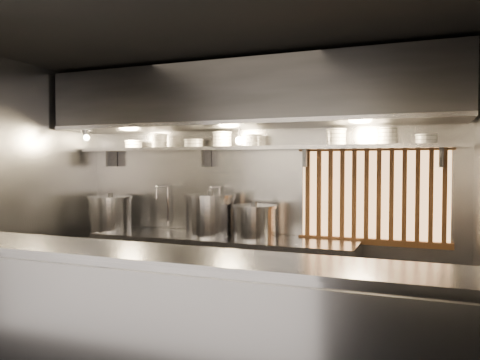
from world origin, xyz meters
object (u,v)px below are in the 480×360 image
Objects in this scene: pendant_bulb at (239,140)px; stock_pot_right at (254,222)px; stock_pot_mid at (210,215)px; stock_pot_left at (111,213)px; heat_lamp at (86,133)px.

pendant_bulb is 0.37× the size of stock_pot_right.
stock_pot_mid is at bearing 175.42° from stock_pot_right.
stock_pot_left is 1.85m from stock_pot_right.
stock_pot_mid is (-0.34, -0.03, -0.83)m from pendant_bulb.
pendant_bulb is at bearing 159.52° from stock_pot_right.
heat_lamp is at bearing -119.98° from stock_pot_left.
stock_pot_left is at bearing -176.77° from pendant_bulb.
heat_lamp is 0.59× the size of stock_pot_left.
heat_lamp reaches higher than stock_pot_left.
heat_lamp is at bearing -167.74° from stock_pot_mid.
stock_pot_right is at bearing 7.78° from heat_lamp.
stock_pot_right is at bearing -20.48° from pendant_bulb.
heat_lamp reaches higher than pendant_bulb.
pendant_bulb reaches higher than stock_pot_mid.
pendant_bulb is 0.27× the size of stock_pot_mid.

